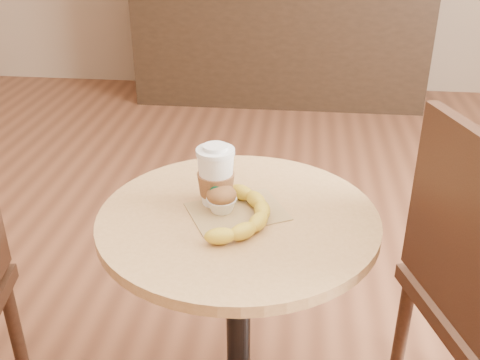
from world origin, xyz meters
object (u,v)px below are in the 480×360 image
Objects in this scene: muffin at (222,199)px; coffee_cup at (216,178)px; banana at (244,213)px; cafe_table at (238,278)px.

coffee_cup is at bearing 115.67° from muffin.
muffin reaches higher than banana.
banana is at bearing -53.80° from coffee_cup.
banana reaches higher than cafe_table.
muffin is at bearing 167.14° from cafe_table.
muffin is 0.08m from banana.
cafe_table is at bearing 131.04° from banana.
coffee_cup is 0.06m from muffin.
coffee_cup reaches higher than banana.
cafe_table is 0.23m from banana.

